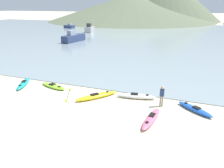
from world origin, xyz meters
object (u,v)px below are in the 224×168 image
object	(u,v)px
kayak_on_sand_3	(24,84)
kayak_on_sand_4	(53,86)
moored_boat_3	(73,38)
loose_paddle	(68,95)
person_near_waterline	(162,95)
moored_boat_4	(89,29)
kayak_on_sand_1	(151,118)
moored_boat_2	(69,26)
kayak_on_sand_2	(97,96)
kayak_on_sand_0	(195,109)
kayak_on_sand_5	(136,96)

from	to	relation	value
kayak_on_sand_3	kayak_on_sand_4	bearing A→B (deg)	9.35
moored_boat_3	loose_paddle	xyz separation A→B (m)	(12.91, -22.97, -0.81)
person_near_waterline	moored_boat_4	xyz separation A→B (m)	(-24.18, 37.28, -0.03)
kayak_on_sand_1	person_near_waterline	bearing A→B (deg)	84.00
moored_boat_3	moored_boat_2	bearing A→B (deg)	123.08
kayak_on_sand_1	kayak_on_sand_4	size ratio (longest dim) A/B	1.06
kayak_on_sand_2	moored_boat_2	xyz separation A→B (m)	(-29.72, 44.87, 0.39)
kayak_on_sand_0	moored_boat_4	world-z (taller)	moored_boat_4
kayak_on_sand_4	person_near_waterline	bearing A→B (deg)	-2.68
kayak_on_sand_2	moored_boat_3	xyz separation A→B (m)	(-15.27, 22.70, 0.66)
kayak_on_sand_2	moored_boat_3	bearing A→B (deg)	123.93
kayak_on_sand_5	moored_boat_3	bearing A→B (deg)	129.93
moored_boat_3	moored_boat_4	distance (m)	15.42
kayak_on_sand_2	person_near_waterline	bearing A→B (deg)	3.45
kayak_on_sand_1	kayak_on_sand_4	world-z (taller)	kayak_on_sand_1
kayak_on_sand_1	moored_boat_2	xyz separation A→B (m)	(-34.33, 46.86, 0.39)
kayak_on_sand_0	moored_boat_2	xyz separation A→B (m)	(-36.81, 44.52, 0.40)
kayak_on_sand_3	moored_boat_3	size ratio (longest dim) A/B	0.54
kayak_on_sand_3	loose_paddle	distance (m)	4.93
person_near_waterline	moored_boat_4	world-z (taller)	moored_boat_4
moored_boat_3	loose_paddle	size ratio (longest dim) A/B	2.16
kayak_on_sand_3	person_near_waterline	size ratio (longest dim) A/B	2.00
kayak_on_sand_0	kayak_on_sand_5	distance (m)	4.28
moored_boat_4	loose_paddle	bearing A→B (deg)	-65.86
moored_boat_4	kayak_on_sand_3	bearing A→B (deg)	-72.09
moored_boat_4	person_near_waterline	bearing A→B (deg)	-57.04
kayak_on_sand_2	loose_paddle	bearing A→B (deg)	-173.46
kayak_on_sand_4	kayak_on_sand_5	size ratio (longest dim) A/B	0.95
person_near_waterline	moored_boat_3	xyz separation A→B (m)	(-20.13, 22.40, -0.05)
moored_boat_4	kayak_on_sand_4	bearing A→B (deg)	-68.00
loose_paddle	moored_boat_3	bearing A→B (deg)	119.35
kayak_on_sand_3	moored_boat_2	xyz separation A→B (m)	(-22.45, 44.61, 0.41)
moored_boat_2	moored_boat_4	size ratio (longest dim) A/B	0.96
kayak_on_sand_4	moored_boat_2	distance (m)	50.87
kayak_on_sand_1	loose_paddle	xyz separation A→B (m)	(-6.98, 1.72, -0.15)
kayak_on_sand_1	kayak_on_sand_4	bearing A→B (deg)	163.29
moored_boat_3	kayak_on_sand_1	bearing A→B (deg)	-51.14
kayak_on_sand_0	person_near_waterline	bearing A→B (deg)	-178.69
person_near_waterline	moored_boat_4	bearing A→B (deg)	122.96
kayak_on_sand_3	loose_paddle	world-z (taller)	kayak_on_sand_3
kayak_on_sand_3	moored_boat_4	bearing A→B (deg)	107.91
person_near_waterline	kayak_on_sand_1	bearing A→B (deg)	-96.00
loose_paddle	person_near_waterline	bearing A→B (deg)	4.46
kayak_on_sand_4	person_near_waterline	distance (m)	9.33
kayak_on_sand_2	moored_boat_3	distance (m)	27.36
moored_boat_4	loose_paddle	size ratio (longest dim) A/B	1.30
moored_boat_3	loose_paddle	world-z (taller)	moored_boat_3
kayak_on_sand_2	kayak_on_sand_4	bearing A→B (deg)	170.69
moored_boat_2	moored_boat_4	xyz separation A→B (m)	(10.39, -7.29, 0.29)
moored_boat_4	loose_paddle	distance (m)	41.48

